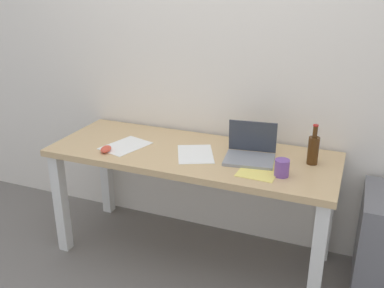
{
  "coord_description": "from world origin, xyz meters",
  "views": [
    {
      "loc": [
        0.92,
        -2.28,
        1.76
      ],
      "look_at": [
        0.0,
        0.0,
        0.79
      ],
      "focal_mm": 40.31,
      "sensor_mm": 36.0,
      "label": 1
    }
  ],
  "objects": [
    {
      "name": "desk",
      "position": [
        0.0,
        0.0,
        0.64
      ],
      "size": [
        1.77,
        0.67,
        0.74
      ],
      "color": "tan",
      "rests_on": "ground"
    },
    {
      "name": "ground_plane",
      "position": [
        0.0,
        0.0,
        0.0
      ],
      "size": [
        8.0,
        8.0,
        0.0
      ],
      "primitive_type": "plane",
      "color": "slate"
    },
    {
      "name": "beer_bottle",
      "position": [
        0.71,
        0.09,
        0.83
      ],
      "size": [
        0.06,
        0.06,
        0.24
      ],
      "color": "#47280F",
      "rests_on": "desk"
    },
    {
      "name": "back_wall",
      "position": [
        0.0,
        0.4,
        1.3
      ],
      "size": [
        5.2,
        0.08,
        2.6
      ],
      "primitive_type": "cube",
      "color": "silver",
      "rests_on": "ground"
    },
    {
      "name": "paper_sheet_center",
      "position": [
        0.03,
        -0.03,
        0.75
      ],
      "size": [
        0.31,
        0.36,
        0.0
      ],
      "primitive_type": "cube",
      "rotation": [
        0.0,
        0.0,
        0.43
      ],
      "color": "white",
      "rests_on": "desk"
    },
    {
      "name": "paper_sheet_front_left",
      "position": [
        -0.43,
        -0.07,
        0.75
      ],
      "size": [
        0.29,
        0.34,
        0.0
      ],
      "primitive_type": "cube",
      "rotation": [
        0.0,
        0.0,
        -0.29
      ],
      "color": "white",
      "rests_on": "desk"
    },
    {
      "name": "laptop_right",
      "position": [
        0.36,
        0.03,
        0.79
      ],
      "size": [
        0.31,
        0.27,
        0.21
      ],
      "color": "gray",
      "rests_on": "desk"
    },
    {
      "name": "paper_sheet_front_right",
      "position": [
        0.45,
        -0.1,
        0.75
      ],
      "size": [
        0.22,
        0.3,
        0.0
      ],
      "primitive_type": "cube",
      "rotation": [
        0.0,
        0.0,
        -0.04
      ],
      "color": "#F4E06B",
      "rests_on": "desk"
    },
    {
      "name": "computer_mouse",
      "position": [
        -0.49,
        -0.2,
        0.76
      ],
      "size": [
        0.08,
        0.11,
        0.03
      ],
      "primitive_type": "ellipsoid",
      "rotation": [
        0.0,
        0.0,
        0.22
      ],
      "color": "#D84C38",
      "rests_on": "desk"
    },
    {
      "name": "coffee_mug",
      "position": [
        0.58,
        -0.14,
        0.79
      ],
      "size": [
        0.08,
        0.08,
        0.09
      ],
      "primitive_type": "cylinder",
      "color": "#724799",
      "rests_on": "desk"
    }
  ]
}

